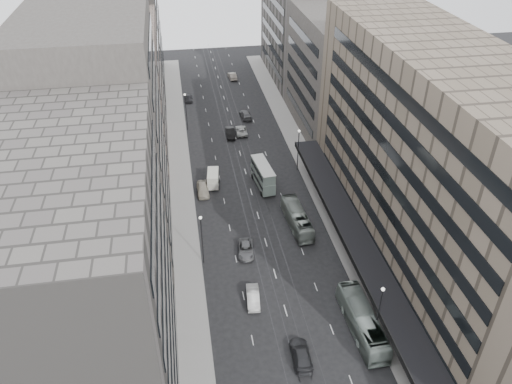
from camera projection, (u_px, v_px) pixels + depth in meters
ground at (287, 316)px, 63.70m from camera, size 220.00×220.00×0.00m
sidewalk_right at (306, 162)px, 96.03m from camera, size 4.00×125.00×0.15m
sidewalk_left at (180, 172)px, 92.70m from camera, size 4.00×125.00×0.15m
department_store at (439, 170)px, 64.90m from camera, size 19.20×60.00×30.00m
building_right_mid at (336, 73)px, 102.57m from camera, size 15.00×28.00×24.00m
building_right_far at (302, 23)px, 126.02m from camera, size 15.00×32.00×28.00m
building_left_a at (84, 299)px, 45.82m from camera, size 15.00×28.00×30.00m
building_left_b at (104, 142)px, 66.81m from camera, size 15.00×26.00×34.00m
building_left_c at (121, 95)px, 91.42m from camera, size 15.00×28.00×25.00m
building_left_d at (127, 35)px, 117.61m from camera, size 15.00×38.00×28.00m
lamp_right_near at (379, 307)px, 58.05m from camera, size 0.44×0.44×8.32m
lamp_right_far at (298, 145)px, 90.80m from camera, size 0.44×0.44×8.32m
lamp_left_near at (202, 234)px, 69.28m from camera, size 0.44×0.44×8.32m
lamp_left_far at (186, 108)px, 104.49m from camera, size 0.44×0.44×8.32m
bus_near at (362, 321)px, 60.91m from camera, size 3.02×11.90×3.30m
bus_far at (297, 218)px, 78.58m from camera, size 3.12×10.81×2.97m
double_decker at (263, 175)px, 87.66m from camera, size 3.21×8.25×4.40m
panel_van at (213, 178)px, 88.36m from camera, size 2.58×4.55×2.73m
sedan_1 at (253, 297)px, 65.44m from camera, size 2.02×4.75×1.52m
sedan_2 at (246, 249)px, 73.57m from camera, size 2.87×5.18×1.37m
sedan_3 at (301, 354)px, 57.88m from camera, size 2.43×5.39×1.53m
sedan_4 at (203, 189)px, 86.63m from camera, size 2.09×5.07×1.72m
sedan_5 at (230, 133)px, 104.48m from camera, size 1.85×5.00×1.63m
sedan_6 at (241, 130)px, 105.65m from camera, size 2.54×5.12×1.40m
sedan_7 at (245, 115)px, 111.95m from camera, size 2.58×5.46×1.54m
sedan_8 at (189, 98)px, 119.82m from camera, size 1.82×4.21×1.41m
sedan_9 at (232, 76)px, 131.84m from camera, size 2.18×4.98×1.59m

